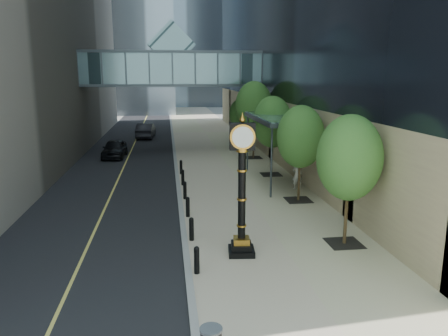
{
  "coord_description": "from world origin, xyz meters",
  "views": [
    {
      "loc": [
        -3.62,
        -13.36,
        6.95
      ],
      "look_at": [
        -1.19,
        5.09,
        2.98
      ],
      "focal_mm": 35.0,
      "sensor_mm": 36.0,
      "label": 1
    }
  ],
  "objects": [
    {
      "name": "street_clock",
      "position": [
        -0.85,
        2.5,
        2.39
      ],
      "size": [
        1.11,
        1.11,
        5.38
      ],
      "rotation": [
        0.0,
        0.0,
        -0.1
      ],
      "color": "black",
      "rests_on": "sidewalk"
    },
    {
      "name": "sidewalk",
      "position": [
        1.0,
        40.0,
        0.03
      ],
      "size": [
        8.0,
        180.0,
        0.06
      ],
      "primitive_type": "cube",
      "color": "#B9A88E",
      "rests_on": "ground"
    },
    {
      "name": "curb",
      "position": [
        -3.0,
        40.0,
        0.04
      ],
      "size": [
        0.25,
        180.0,
        0.07
      ],
      "primitive_type": "cube",
      "color": "gray",
      "rests_on": "ground"
    },
    {
      "name": "street_trees",
      "position": [
        3.6,
        15.99,
        3.86
      ],
      "size": [
        3.12,
        28.44,
        6.42
      ],
      "color": "black",
      "rests_on": "sidewalk"
    },
    {
      "name": "bollard_row",
      "position": [
        -2.7,
        9.0,
        0.51
      ],
      "size": [
        0.2,
        16.2,
        0.9
      ],
      "color": "black",
      "rests_on": "sidewalk"
    },
    {
      "name": "ground",
      "position": [
        0.0,
        0.0,
        0.0
      ],
      "size": [
        320.0,
        320.0,
        0.0
      ],
      "primitive_type": "plane",
      "color": "gray",
      "rests_on": "ground"
    },
    {
      "name": "entrance_canopy",
      "position": [
        3.48,
        14.0,
        4.19
      ],
      "size": [
        3.0,
        8.0,
        4.38
      ],
      "color": "#383F44",
      "rests_on": "ground"
    },
    {
      "name": "road",
      "position": [
        -7.0,
        40.0,
        0.01
      ],
      "size": [
        8.0,
        180.0,
        0.02
      ],
      "primitive_type": "cube",
      "color": "black",
      "rests_on": "ground"
    },
    {
      "name": "car_far",
      "position": [
        -5.97,
        36.17,
        0.84
      ],
      "size": [
        2.15,
        5.12,
        1.64
      ],
      "primitive_type": "imported",
      "rotation": [
        0.0,
        0.0,
        3.06
      ],
      "color": "black",
      "rests_on": "road"
    },
    {
      "name": "pedestrian",
      "position": [
        4.25,
        11.92,
        0.98
      ],
      "size": [
        0.72,
        0.52,
        1.85
      ],
      "primitive_type": "imported",
      "rotation": [
        0.0,
        0.0,
        3.26
      ],
      "color": "beige",
      "rests_on": "sidewalk"
    },
    {
      "name": "car_near",
      "position": [
        -8.12,
        24.44,
        0.78
      ],
      "size": [
        2.02,
        4.56,
        1.52
      ],
      "primitive_type": "imported",
      "rotation": [
        0.0,
        0.0,
        -0.05
      ],
      "color": "black",
      "rests_on": "road"
    },
    {
      "name": "skywalk",
      "position": [
        -3.0,
        28.0,
        7.71
      ],
      "size": [
        17.0,
        4.2,
        5.8
      ],
      "color": "#44666E",
      "rests_on": "ground"
    }
  ]
}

